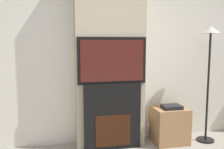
{
  "coord_description": "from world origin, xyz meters",
  "views": [
    {
      "loc": [
        -0.72,
        -1.56,
        1.48
      ],
      "look_at": [
        0.0,
        1.71,
        1.04
      ],
      "focal_mm": 40.0,
      "sensor_mm": 36.0,
      "label": 1
    }
  ],
  "objects": [
    {
      "name": "media_stand",
      "position": [
        0.87,
        1.72,
        0.27
      ],
      "size": [
        0.49,
        0.39,
        0.58
      ],
      "color": "#997047",
      "rests_on": "ground_plane"
    },
    {
      "name": "floor_lamp",
      "position": [
        1.43,
        1.66,
        1.3
      ],
      "size": [
        0.28,
        0.28,
        1.7
      ],
      "color": "black",
      "rests_on": "ground_plane"
    },
    {
      "name": "chimney_breast",
      "position": [
        0.0,
        1.86,
        1.35
      ],
      "size": [
        0.97,
        0.29,
        2.7
      ],
      "color": "tan",
      "rests_on": "ground_plane"
    },
    {
      "name": "wall_back",
      "position": [
        0.0,
        2.03,
        1.35
      ],
      "size": [
        6.0,
        0.06,
        2.7
      ],
      "color": "silver",
      "rests_on": "ground_plane"
    },
    {
      "name": "fireplace",
      "position": [
        0.0,
        1.71,
        0.45
      ],
      "size": [
        0.79,
        0.15,
        0.92
      ],
      "color": "black",
      "rests_on": "ground_plane"
    },
    {
      "name": "television",
      "position": [
        0.0,
        1.71,
        1.23
      ],
      "size": [
        0.93,
        0.07,
        0.63
      ],
      "color": "black",
      "rests_on": "fireplace"
    }
  ]
}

